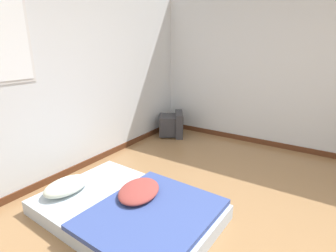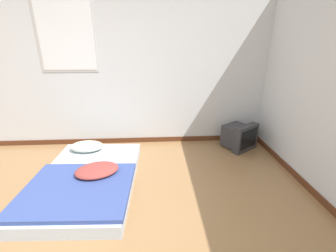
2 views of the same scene
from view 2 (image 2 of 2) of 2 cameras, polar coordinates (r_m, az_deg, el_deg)
The scene contains 3 objects.
wall_back at distance 4.06m, azimuth -16.20°, elevation 12.85°, with size 8.05×0.08×2.60m.
mattress_bed at distance 3.24m, azimuth -19.88°, elevation -12.25°, with size 1.30×1.88×0.30m.
crt_tv at distance 4.17m, azimuth 17.60°, elevation -2.50°, with size 0.64×0.63×0.46m.
Camera 2 is at (0.86, -1.38, 1.82)m, focal length 24.00 mm.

